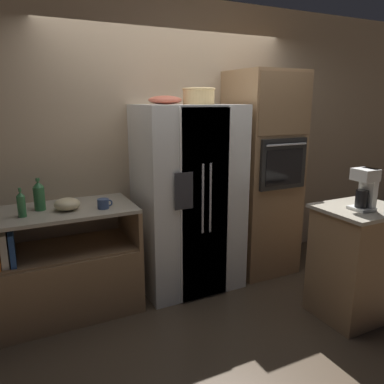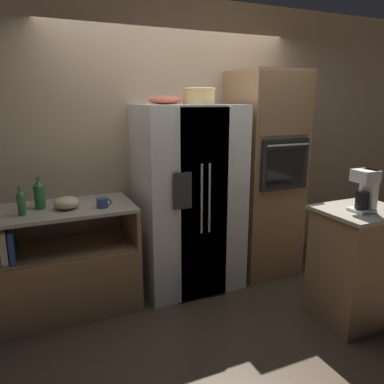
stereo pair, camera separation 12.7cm
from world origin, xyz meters
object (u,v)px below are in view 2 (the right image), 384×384
refrigerator (189,199)px  fruit_bowl (165,100)px  mug (103,203)px  mixing_bowl (67,203)px  coffee_maker (366,189)px  wicker_basket (199,96)px  bottle_tall (39,194)px  bottle_short (21,202)px  wall_oven (264,175)px

refrigerator → fruit_bowl: 0.96m
refrigerator → mug: size_ratio=13.96×
mixing_bowl → coffee_maker: coffee_maker is taller
refrigerator → fruit_bowl: size_ratio=5.96×
coffee_maker → wicker_basket: bearing=127.8°
bottle_tall → bottle_short: size_ratio=1.16×
wall_oven → mug: size_ratio=16.50×
wall_oven → bottle_tall: 2.21m
refrigerator → mug: 0.87m
bottle_tall → fruit_bowl: bearing=-2.0°
fruit_bowl → mug: fruit_bowl is taller
wall_oven → bottle_short: bearing=-177.6°
wall_oven → bottle_tall: (-2.21, 0.04, 0.00)m
wall_oven → refrigerator: bearing=-178.8°
bottle_short → coffee_maker: coffee_maker is taller
bottle_short → coffee_maker: (2.47, -1.10, 0.11)m
fruit_bowl → refrigerator: bearing=-5.3°
wicker_basket → mug: 1.30m
wicker_basket → coffee_maker: 1.63m
wall_oven → fruit_bowl: wall_oven is taller
wicker_basket → mixing_bowl: size_ratio=1.45×
wall_oven → mixing_bowl: (-2.01, -0.06, -0.07)m
bottle_short → mixing_bowl: bottle_short is taller
wicker_basket → mug: wicker_basket is taller
wall_oven → coffee_maker: wall_oven is taller
refrigerator → bottle_tall: size_ratio=6.67×
bottle_tall → coffee_maker: size_ratio=0.81×
refrigerator → bottle_short: bearing=-176.8°
refrigerator → fruit_bowl: (-0.22, 0.02, 0.94)m
mixing_bowl → coffee_maker: (2.12, -1.14, 0.16)m
wall_oven → mixing_bowl: size_ratio=10.08×
wall_oven → coffee_maker: (0.12, -1.20, 0.09)m
refrigerator → wicker_basket: 0.98m
bottle_short → coffee_maker: 2.70m
wicker_basket → coffee_maker: bearing=-52.2°
refrigerator → bottle_short: 1.49m
refrigerator → bottle_tall: (-1.34, 0.06, 0.17)m
bottle_tall → mug: bottle_tall is taller
wicker_basket → bottle_short: (-1.57, -0.05, -0.82)m
mixing_bowl → coffee_maker: 2.42m
fruit_bowl → bottle_short: 1.49m
bottle_short → mug: 0.63m
fruit_bowl → coffee_maker: bearing=-44.9°
refrigerator → bottle_tall: refrigerator is taller
wall_oven → mug: bearing=-175.2°
refrigerator → bottle_short: size_ratio=7.74×
refrigerator → bottle_short: refrigerator is taller
wall_oven → bottle_short: (-2.35, -0.10, -0.02)m
refrigerator → mixing_bowl: bearing=-177.9°
wall_oven → fruit_bowl: (-1.09, 0.00, 0.77)m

